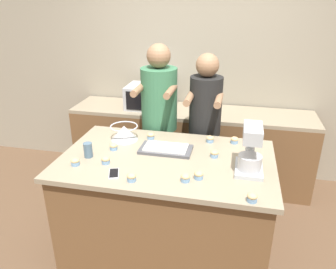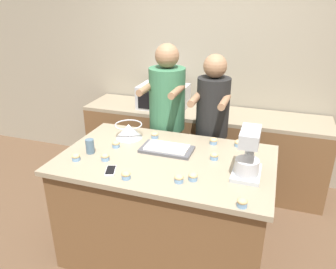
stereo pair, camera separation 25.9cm
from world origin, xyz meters
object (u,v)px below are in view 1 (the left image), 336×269
mixing_bowl (124,132)px  cupcake_5 (214,154)px  drinking_glass (88,150)px  person_left (159,126)px  cupcake_1 (106,160)px  cupcake_6 (132,177)px  cupcake_9 (234,140)px  cupcake_4 (185,178)px  cupcake_2 (210,139)px  stand_mixer (251,151)px  cupcake_10 (113,147)px  microwave_oven (151,97)px  cupcake_8 (75,162)px  cupcake_0 (199,175)px  baking_tray (166,149)px  cupcake_7 (151,136)px  cupcake_3 (252,197)px  person_right (204,132)px  cell_phone (114,173)px

mixing_bowl → cupcake_5: size_ratio=3.71×
drinking_glass → person_left: bearing=66.2°
cupcake_1 → cupcake_6: same height
cupcake_9 → cupcake_4: bearing=-113.5°
cupcake_2 → stand_mixer: bearing=-53.5°
mixing_bowl → cupcake_6: (0.29, -0.67, -0.04)m
mixing_bowl → cupcake_10: mixing_bowl is taller
stand_mixer → microwave_oven: bearing=129.3°
cupcake_5 → cupcake_8: same height
cupcake_2 → cupcake_0: bearing=-91.4°
baking_tray → cupcake_10: bearing=-170.1°
stand_mixer → cupcake_6: 0.87m
cupcake_1 → cupcake_8: (-0.22, -0.08, 0.00)m
cupcake_4 → cupcake_7: 0.78m
cupcake_5 → cupcake_6: size_ratio=1.00×
cupcake_8 → cupcake_3: bearing=-8.6°
cupcake_9 → drinking_glass: bearing=-155.5°
cupcake_0 → cupcake_7: same height
person_right → cupcake_3: size_ratio=24.86×
cupcake_8 → cupcake_10: 0.37m
baking_tray → microwave_oven: (-0.45, 1.18, 0.08)m
drinking_glass → cupcake_4: bearing=-13.9°
stand_mixer → microwave_oven: stand_mixer is taller
drinking_glass → cell_phone: bearing=-36.2°
cupcake_8 → mixing_bowl: bearing=69.1°
person_right → drinking_glass: (-0.84, -0.85, 0.12)m
stand_mixer → cupcake_7: stand_mixer is taller
person_right → baking_tray: 0.67m
cupcake_7 → baking_tray: bearing=-48.3°
baking_tray → cupcake_7: cupcake_7 is taller
cupcake_4 → stand_mixer: bearing=30.0°
person_right → cupcake_4: size_ratio=24.86×
person_left → drinking_glass: person_left is taller
microwave_oven → cupcake_7: size_ratio=8.34×
cupcake_4 → baking_tray: bearing=118.5°
cupcake_4 → person_left: bearing=113.0°
person_right → cupcake_4: person_right is taller
cupcake_5 → cupcake_2: bearing=102.7°
cupcake_9 → cupcake_10: same height
stand_mixer → cupcake_10: 1.12m
mixing_bowl → cupcake_4: (0.65, -0.59, -0.04)m
mixing_bowl → baking_tray: (0.41, -0.15, -0.05)m
drinking_glass → cupcake_8: bearing=-103.6°
microwave_oven → cupcake_6: 1.73m
cupcake_3 → cupcake_5: 0.63m
microwave_oven → baking_tray: bearing=-69.2°
stand_mixer → person_right: bearing=117.6°
cupcake_6 → cupcake_9: bearing=49.5°
cupcake_4 → cupcake_5: bearing=68.4°
cell_phone → cupcake_8: bearing=168.9°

